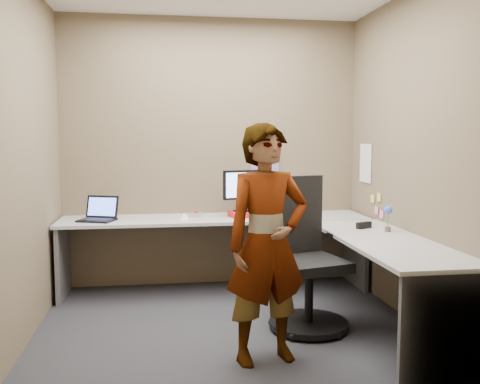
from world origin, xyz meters
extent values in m
plane|color=black|center=(0.00, 0.00, 0.00)|extent=(3.00, 3.00, 0.00)
plane|color=brown|center=(0.00, 1.30, 1.35)|extent=(3.00, 0.00, 3.00)
plane|color=brown|center=(1.50, 0.00, 1.35)|extent=(0.00, 2.70, 2.70)
plane|color=brown|center=(-1.50, 0.00, 1.35)|extent=(0.00, 2.70, 2.70)
cube|color=#BABABA|center=(0.00, 0.98, 0.71)|extent=(2.96, 0.65, 0.03)
cube|color=#BABABA|center=(1.18, -0.32, 0.71)|extent=(0.65, 1.91, 0.03)
cube|color=#59595B|center=(-1.44, 0.98, 0.35)|extent=(0.04, 0.60, 0.70)
cube|color=#59595B|center=(1.44, 0.98, 0.35)|extent=(0.04, 0.60, 0.70)
cube|color=#59595B|center=(1.18, -1.24, 0.35)|extent=(0.60, 0.04, 0.70)
cube|color=red|center=(0.28, 0.96, 0.76)|extent=(0.31, 0.26, 0.05)
cube|color=black|center=(0.28, 0.96, 0.79)|extent=(0.21, 0.17, 0.01)
cube|color=black|center=(0.28, 0.98, 0.85)|extent=(0.05, 0.05, 0.11)
cube|color=black|center=(0.28, 0.98, 1.05)|extent=(0.42, 0.15, 0.28)
cube|color=#93A9FF|center=(0.29, 0.96, 1.05)|extent=(0.37, 0.11, 0.24)
cube|color=black|center=(-1.11, 0.90, 0.74)|extent=(0.38, 0.33, 0.02)
cube|color=black|center=(-1.07, 1.00, 0.85)|extent=(0.32, 0.18, 0.21)
cube|color=#4664DE|center=(-1.07, 1.00, 0.85)|extent=(0.28, 0.15, 0.17)
cube|color=#B7B7BC|center=(-0.18, 1.02, 0.75)|extent=(0.12, 0.08, 0.04)
sphere|color=#B7220C|center=(-0.18, 1.01, 0.78)|extent=(0.04, 0.04, 0.04)
cone|color=white|center=(-0.30, 0.91, 0.76)|extent=(0.10, 0.10, 0.06)
cube|color=black|center=(1.20, 0.16, 0.76)|extent=(0.15, 0.10, 0.05)
cylinder|color=brown|center=(1.33, -0.01, 0.75)|extent=(0.05, 0.05, 0.04)
cylinder|color=#338C3F|center=(1.33, -0.01, 0.84)|extent=(0.01, 0.01, 0.14)
sphere|color=#3F69E0|center=(1.33, -0.01, 0.91)|extent=(0.07, 0.07, 0.07)
cube|color=#846BB7|center=(0.55, 1.29, 1.30)|extent=(0.30, 0.01, 0.40)
cube|color=white|center=(1.49, 0.90, 1.25)|extent=(0.01, 0.28, 0.38)
cube|color=#F2E059|center=(1.49, 0.55, 0.95)|extent=(0.01, 0.07, 0.07)
cube|color=pink|center=(1.49, 0.60, 0.82)|extent=(0.01, 0.07, 0.07)
cube|color=pink|center=(1.49, 0.48, 0.80)|extent=(0.01, 0.07, 0.07)
cube|color=#F2E059|center=(1.49, 0.70, 0.92)|extent=(0.01, 0.07, 0.07)
cylinder|color=black|center=(0.62, -0.19, 0.04)|extent=(0.62, 0.62, 0.04)
cylinder|color=black|center=(0.62, -0.19, 0.29)|extent=(0.07, 0.07, 0.44)
cube|color=black|center=(0.62, -0.19, 0.52)|extent=(0.62, 0.62, 0.08)
cube|color=black|center=(0.56, 0.05, 0.89)|extent=(0.49, 0.18, 0.61)
cube|color=black|center=(0.35, -0.26, 0.71)|extent=(0.13, 0.33, 0.03)
cube|color=black|center=(0.89, -0.12, 0.71)|extent=(0.13, 0.33, 0.03)
imported|color=#999399|center=(0.18, -0.71, 0.80)|extent=(0.66, 0.51, 1.60)
camera|label=1|loc=(-0.51, -4.14, 1.51)|focal=40.00mm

